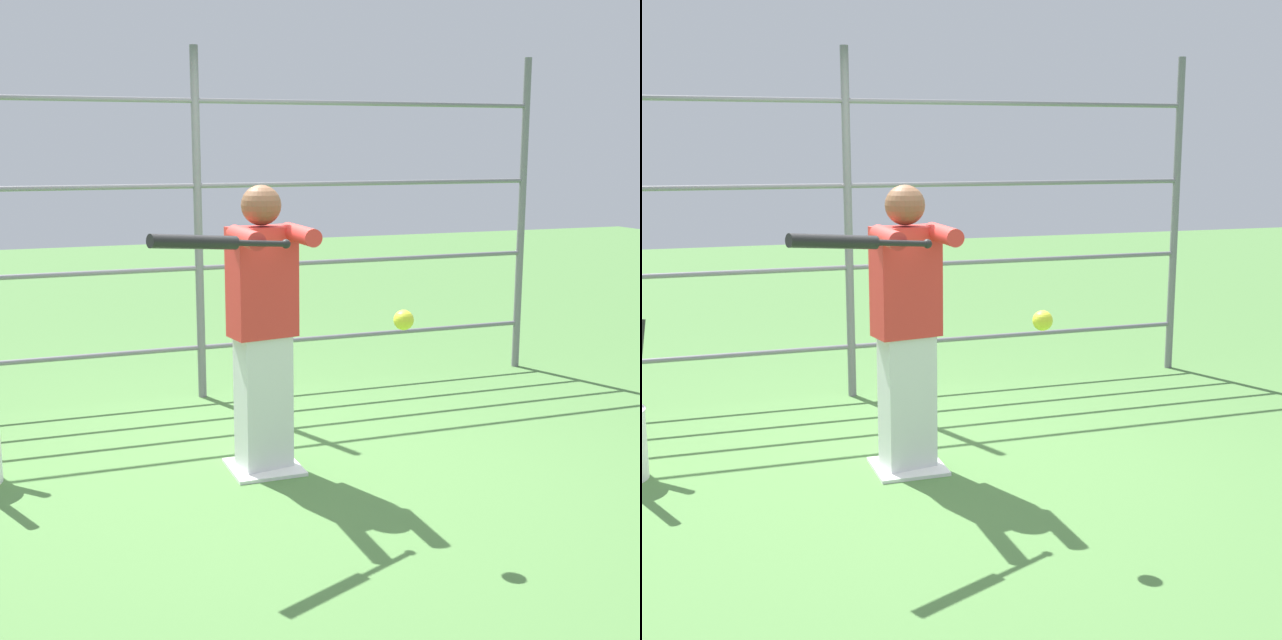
% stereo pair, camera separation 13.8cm
% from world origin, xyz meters
% --- Properties ---
extents(ground_plane, '(24.00, 24.00, 0.00)m').
position_xyz_m(ground_plane, '(0.00, 0.00, 0.00)').
color(ground_plane, '#4C7A3D').
extents(home_plate, '(0.40, 0.40, 0.02)m').
position_xyz_m(home_plate, '(0.00, 0.00, 0.01)').
color(home_plate, white).
rests_on(home_plate, ground).
extents(fence_backstop, '(5.44, 0.06, 2.52)m').
position_xyz_m(fence_backstop, '(0.00, -1.60, 1.26)').
color(fence_backstop, slate).
rests_on(fence_backstop, ground).
extents(batter, '(0.41, 0.59, 1.63)m').
position_xyz_m(batter, '(0.00, 0.02, 0.88)').
color(batter, silver).
rests_on(batter, ground).
extents(baseball_bat_swinging, '(0.77, 0.34, 0.13)m').
position_xyz_m(baseball_bat_swinging, '(0.45, 0.61, 1.39)').
color(baseball_bat_swinging, black).
extents(softball_in_flight, '(0.10, 0.10, 0.10)m').
position_xyz_m(softball_in_flight, '(-0.39, 1.00, 1.04)').
color(softball_in_flight, yellow).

